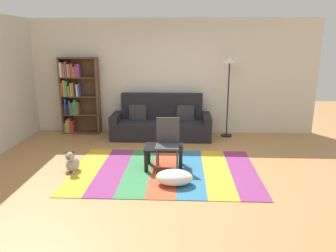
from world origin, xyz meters
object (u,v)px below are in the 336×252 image
coffee_table (164,151)px  tv_remote (167,146)px  couch (161,123)px  standing_lamp (229,70)px  dog (72,163)px  bookshelf (76,94)px  folding_chair (168,139)px  pouf (174,177)px

coffee_table → tv_remote: tv_remote is taller
couch → standing_lamp: 1.95m
couch → dog: (-1.39, -2.16, -0.18)m
bookshelf → dog: size_ratio=4.57×
tv_remote → folding_chair: folding_chair is taller
folding_chair → tv_remote: bearing=-59.8°
coffee_table → bookshelf: bearing=135.3°
coffee_table → couch: bearing=95.1°
tv_remote → folding_chair: bearing=46.6°
bookshelf → pouf: size_ratio=3.16×
couch → dog: couch is taller
couch → pouf: (0.37, -2.62, -0.21)m
couch → folding_chair: 1.96m
coffee_table → folding_chair: folding_chair is taller
bookshelf → dog: bearing=-74.6°
pouf → standing_lamp: size_ratio=0.31×
couch → tv_remote: (0.24, -1.95, 0.08)m
pouf → dog: bearing=165.3°
tv_remote → folding_chair: (0.00, 0.02, 0.12)m
folding_chair → standing_lamp: bearing=96.5°
coffee_table → pouf: size_ratio=1.16×
folding_chair → couch: bearing=135.2°
coffee_table → pouf: 0.75m
pouf → dog: size_ratio=1.45×
pouf → folding_chair: folding_chair is taller
couch → bookshelf: bearing=172.2°
bookshelf → tv_remote: size_ratio=12.10×
coffee_table → standing_lamp: bearing=56.9°
couch → bookshelf: bookshelf is taller
standing_lamp → folding_chair: standing_lamp is taller
dog → bookshelf: bearing=105.4°
bookshelf → tv_remote: (2.30, -2.24, -0.54)m
dog → standing_lamp: size_ratio=0.22×
coffee_table → tv_remote: bearing=-21.7°
standing_lamp → tv_remote: 2.72m
couch → folding_chair: couch is taller
tv_remote → standing_lamp: bearing=23.0°
couch → folding_chair: (0.24, -1.94, 0.20)m
dog → standing_lamp: bearing=38.4°
bookshelf → pouf: (2.43, -2.90, -0.82)m
standing_lamp → tv_remote: bearing=-121.5°
standing_lamp → couch: bearing=-174.1°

